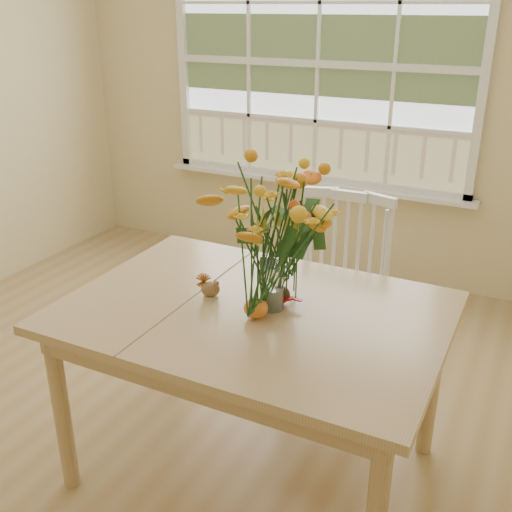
% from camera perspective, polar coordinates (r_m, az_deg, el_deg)
% --- Properties ---
extents(floor, '(4.00, 4.50, 0.01)m').
position_cam_1_polar(floor, '(3.18, -10.52, -15.37)').
color(floor, '#A98552').
rests_on(floor, ground).
extents(wall_back, '(4.00, 0.02, 2.70)m').
position_cam_1_polar(wall_back, '(4.52, 5.99, 15.26)').
color(wall_back, beige).
rests_on(wall_back, floor).
extents(window, '(2.42, 0.12, 1.74)m').
position_cam_1_polar(window, '(4.46, 5.90, 17.51)').
color(window, silver).
rests_on(window, wall_back).
extents(dining_table, '(1.52, 1.09, 0.81)m').
position_cam_1_polar(dining_table, '(2.47, -0.21, -6.86)').
color(dining_table, tan).
rests_on(dining_table, floor).
extents(windsor_chair, '(0.50, 0.48, 1.05)m').
position_cam_1_polar(windsor_chair, '(3.14, 7.78, -2.94)').
color(windsor_chair, white).
rests_on(windsor_chair, floor).
extents(flower_vase, '(0.45, 0.45, 0.54)m').
position_cam_1_polar(flower_vase, '(2.29, 1.58, 2.23)').
color(flower_vase, white).
rests_on(flower_vase, dining_table).
extents(pumpkin, '(0.10, 0.10, 0.07)m').
position_cam_1_polar(pumpkin, '(2.33, -0.02, -5.08)').
color(pumpkin, orange).
rests_on(pumpkin, dining_table).
extents(turkey_figurine, '(0.10, 0.09, 0.10)m').
position_cam_1_polar(turkey_figurine, '(2.49, -4.37, -3.16)').
color(turkey_figurine, '#CCB78C').
rests_on(turkey_figurine, dining_table).
extents(dark_gourd, '(0.13, 0.09, 0.07)m').
position_cam_1_polar(dark_gourd, '(2.44, 2.32, -3.78)').
color(dark_gourd, '#38160F').
rests_on(dark_gourd, dining_table).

